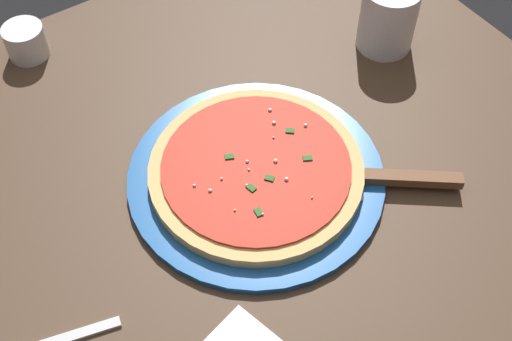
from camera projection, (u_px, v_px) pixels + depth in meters
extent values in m
cube|color=black|center=(311.00, 81.00, 1.53)|extent=(0.06, 0.06, 0.70)
cube|color=#473323|center=(244.00, 160.00, 0.93)|extent=(0.96, 0.84, 0.03)
cylinder|color=#195199|center=(256.00, 177.00, 0.89)|extent=(0.34, 0.34, 0.01)
cylinder|color=#DBB26B|center=(256.00, 171.00, 0.88)|extent=(0.28, 0.28, 0.02)
cylinder|color=red|center=(256.00, 166.00, 0.87)|extent=(0.25, 0.25, 0.00)
sphere|color=#EFEACC|center=(275.00, 161.00, 0.87)|extent=(0.01, 0.01, 0.01)
sphere|color=#EFEACC|center=(222.00, 179.00, 0.85)|extent=(0.00, 0.00, 0.00)
sphere|color=#EFEACC|center=(210.00, 190.00, 0.84)|extent=(0.00, 0.00, 0.00)
sphere|color=#EFEACC|center=(247.00, 161.00, 0.87)|extent=(0.00, 0.00, 0.00)
sphere|color=#EFEACC|center=(194.00, 185.00, 0.85)|extent=(0.00, 0.00, 0.00)
sphere|color=#EFEACC|center=(247.00, 185.00, 0.85)|extent=(0.00, 0.00, 0.00)
sphere|color=#EFEACC|center=(235.00, 210.00, 0.82)|extent=(0.00, 0.00, 0.00)
sphere|color=#EFEACC|center=(263.00, 214.00, 0.82)|extent=(0.00, 0.00, 0.00)
sphere|color=#EFEACC|center=(274.00, 137.00, 0.89)|extent=(0.00, 0.00, 0.00)
sphere|color=#EFEACC|center=(270.00, 110.00, 0.93)|extent=(0.01, 0.01, 0.01)
sphere|color=#EFEACC|center=(306.00, 125.00, 0.91)|extent=(0.00, 0.00, 0.00)
sphere|color=#EFEACC|center=(273.00, 122.00, 0.91)|extent=(0.01, 0.01, 0.01)
sphere|color=#EFEACC|center=(249.00, 170.00, 0.86)|extent=(0.00, 0.00, 0.00)
sphere|color=#EFEACC|center=(286.00, 179.00, 0.85)|extent=(0.01, 0.01, 0.01)
sphere|color=#EFEACC|center=(312.00, 197.00, 0.83)|extent=(0.00, 0.00, 0.00)
cube|color=#23561E|center=(290.00, 131.00, 0.90)|extent=(0.01, 0.01, 0.00)
cube|color=#23561E|center=(269.00, 178.00, 0.85)|extent=(0.01, 0.01, 0.00)
cube|color=#23561E|center=(229.00, 157.00, 0.88)|extent=(0.01, 0.01, 0.00)
cube|color=#23561E|center=(258.00, 212.00, 0.82)|extent=(0.01, 0.01, 0.00)
cube|color=#23561E|center=(308.00, 158.00, 0.87)|extent=(0.01, 0.01, 0.00)
cube|color=#23561E|center=(251.00, 188.00, 0.84)|extent=(0.01, 0.01, 0.00)
cube|color=silver|center=(327.00, 177.00, 0.88)|extent=(0.11, 0.11, 0.00)
cube|color=brown|center=(412.00, 179.00, 0.87)|extent=(0.11, 0.09, 0.01)
cylinder|color=silver|center=(388.00, 18.00, 1.01)|extent=(0.09, 0.09, 0.10)
cylinder|color=silver|center=(26.00, 41.00, 1.02)|extent=(0.06, 0.06, 0.05)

